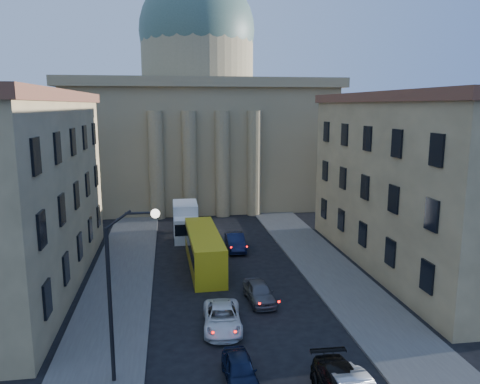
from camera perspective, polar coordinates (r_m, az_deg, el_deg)
The scene contains 11 objects.
sidewalk_left at distance 34.91m, azimuth -14.96°, elevation -12.72°, with size 5.00×60.00×0.15m, color #504D49.
sidewalk_right at distance 37.03m, azimuth 12.75°, elevation -11.23°, with size 5.00×60.00×0.15m, color #504D49.
church at distance 69.55m, azimuth -5.06°, elevation 9.04°, with size 68.02×28.76×36.60m.
building_right at distance 42.31m, azimuth 21.95°, elevation 1.31°, with size 11.60×26.60×14.70m.
street_lamp at distance 23.59m, azimuth -14.39°, elevation -10.58°, with size 2.62×0.44×8.83m.
car_left_near at distance 24.93m, azimuth -0.02°, elevation -20.87°, with size 1.55×3.86×1.32m, color black.
car_left_mid at distance 29.97m, azimuth -2.18°, elevation -15.08°, with size 2.29×4.98×1.38m, color white.
car_right_far at distance 33.61m, azimuth 2.36°, elevation -12.10°, with size 1.70×4.21×1.44m, color #515056.
car_right_distant at distance 44.96m, azimuth -0.59°, elevation -6.09°, with size 1.65×4.72×1.56m, color black.
city_bus at distance 40.13m, azimuth -4.41°, elevation -6.88°, with size 2.82×11.03×3.09m.
box_truck at distance 49.36m, azimuth -6.65°, elevation -3.61°, with size 2.55×6.34×3.47m.
Camera 1 is at (-4.49, -13.91, 13.65)m, focal length 35.00 mm.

